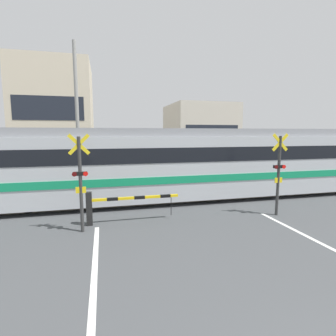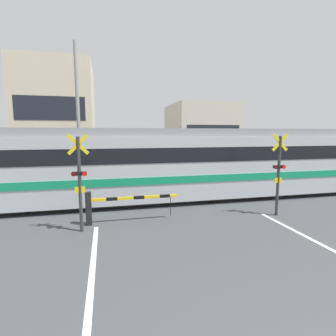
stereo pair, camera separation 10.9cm
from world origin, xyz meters
The scene contains 11 objects.
rail_track_near centered at (0.00, 10.51, 0.04)m, with size 50.00×0.10×0.08m.
rail_track_far centered at (0.00, 11.94, 0.04)m, with size 50.00×0.10×0.08m.
commuter_train centered at (0.08, 11.22, 1.83)m, with size 19.48×2.88×3.43m.
crossing_barrier_near centered at (-2.71, 8.41, 0.73)m, with size 3.32×0.20×1.19m.
crossing_barrier_far centered at (2.71, 14.00, 0.73)m, with size 3.32×0.20×1.19m.
crossing_signal_left centered at (-3.66, 7.84, 1.77)m, with size 0.68×0.15×3.21m.
crossing_signal_right centered at (3.66, 7.84, 1.77)m, with size 0.68×0.15×3.21m.
pedestrian centered at (1.04, 15.94, 0.99)m, with size 0.38×0.22×1.71m.
building_left_of_street centered at (-6.95, 25.13, 4.69)m, with size 6.26×6.97×9.39m.
building_right_of_street centered at (6.86, 25.13, 3.05)m, with size 6.10×6.97×6.10m.
utility_pole_streetside centered at (-4.41, 16.50, 4.37)m, with size 0.22×0.22×8.75m.
Camera 2 is at (-2.82, -0.90, 3.22)m, focal length 28.00 mm.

